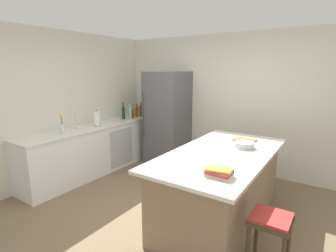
{
  "coord_description": "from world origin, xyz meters",
  "views": [
    {
      "loc": [
        1.69,
        -2.55,
        1.92
      ],
      "look_at": [
        -0.68,
        0.99,
        1.0
      ],
      "focal_mm": 27.7,
      "sensor_mm": 36.0,
      "label": 1
    }
  ],
  "objects_px": {
    "whiskey_bottle": "(141,111)",
    "hot_sauce_bottle": "(132,114)",
    "wine_bottle": "(123,113)",
    "cookbook_stack": "(219,173)",
    "kitchen_island": "(220,186)",
    "refrigerator": "(167,118)",
    "soda_bottle": "(145,109)",
    "flower_vase": "(62,127)",
    "paper_towel_roll": "(97,119)",
    "gin_bottle": "(130,112)",
    "mixing_bowl": "(245,145)",
    "sink_faucet": "(76,120)",
    "vinegar_bottle": "(137,112)",
    "olive_oil_bottle": "(134,112)",
    "bar_stool": "(270,227)",
    "cutting_board": "(245,140)"
  },
  "relations": [
    {
      "from": "sink_faucet",
      "to": "olive_oil_bottle",
      "type": "relative_size",
      "value": 1.07
    },
    {
      "from": "whiskey_bottle",
      "to": "hot_sauce_bottle",
      "type": "bearing_deg",
      "value": -95.98
    },
    {
      "from": "soda_bottle",
      "to": "cookbook_stack",
      "type": "height_order",
      "value": "soda_bottle"
    },
    {
      "from": "bar_stool",
      "to": "sink_faucet",
      "type": "bearing_deg",
      "value": 171.27
    },
    {
      "from": "sink_faucet",
      "to": "mixing_bowl",
      "type": "height_order",
      "value": "sink_faucet"
    },
    {
      "from": "soda_bottle",
      "to": "flower_vase",
      "type": "bearing_deg",
      "value": -91.48
    },
    {
      "from": "bar_stool",
      "to": "cookbook_stack",
      "type": "bearing_deg",
      "value": -170.97
    },
    {
      "from": "flower_vase",
      "to": "gin_bottle",
      "type": "xyz_separation_m",
      "value": [
        0.05,
        1.6,
        0.03
      ]
    },
    {
      "from": "bar_stool",
      "to": "cookbook_stack",
      "type": "height_order",
      "value": "cookbook_stack"
    },
    {
      "from": "sink_faucet",
      "to": "mixing_bowl",
      "type": "distance_m",
      "value": 2.89
    },
    {
      "from": "refrigerator",
      "to": "gin_bottle",
      "type": "relative_size",
      "value": 5.22
    },
    {
      "from": "cookbook_stack",
      "to": "whiskey_bottle",
      "type": "bearing_deg",
      "value": 141.43
    },
    {
      "from": "whiskey_bottle",
      "to": "olive_oil_bottle",
      "type": "distance_m",
      "value": 0.2
    },
    {
      "from": "flower_vase",
      "to": "soda_bottle",
      "type": "bearing_deg",
      "value": 88.52
    },
    {
      "from": "hot_sauce_bottle",
      "to": "gin_bottle",
      "type": "relative_size",
      "value": 0.57
    },
    {
      "from": "whiskey_bottle",
      "to": "cutting_board",
      "type": "xyz_separation_m",
      "value": [
        2.62,
        -0.82,
        -0.1
      ]
    },
    {
      "from": "cutting_board",
      "to": "soda_bottle",
      "type": "bearing_deg",
      "value": 160.69
    },
    {
      "from": "sink_faucet",
      "to": "vinegar_bottle",
      "type": "distance_m",
      "value": 1.56
    },
    {
      "from": "vinegar_bottle",
      "to": "mixing_bowl",
      "type": "distance_m",
      "value": 2.98
    },
    {
      "from": "paper_towel_roll",
      "to": "wine_bottle",
      "type": "height_order",
      "value": "wine_bottle"
    },
    {
      "from": "paper_towel_roll",
      "to": "soda_bottle",
      "type": "bearing_deg",
      "value": 88.34
    },
    {
      "from": "refrigerator",
      "to": "paper_towel_roll",
      "type": "relative_size",
      "value": 6.08
    },
    {
      "from": "gin_bottle",
      "to": "wine_bottle",
      "type": "distance_m",
      "value": 0.15
    },
    {
      "from": "flower_vase",
      "to": "cookbook_stack",
      "type": "bearing_deg",
      "value": -5.39
    },
    {
      "from": "wine_bottle",
      "to": "cookbook_stack",
      "type": "bearing_deg",
      "value": -31.32
    },
    {
      "from": "kitchen_island",
      "to": "mixing_bowl",
      "type": "xyz_separation_m",
      "value": [
        0.17,
        0.35,
        0.49
      ]
    },
    {
      "from": "kitchen_island",
      "to": "refrigerator",
      "type": "xyz_separation_m",
      "value": [
        -1.8,
        1.46,
        0.48
      ]
    },
    {
      "from": "flower_vase",
      "to": "soda_bottle",
      "type": "relative_size",
      "value": 0.9
    },
    {
      "from": "refrigerator",
      "to": "wine_bottle",
      "type": "xyz_separation_m",
      "value": [
        -0.85,
        -0.41,
        0.09
      ]
    },
    {
      "from": "whiskey_bottle",
      "to": "vinegar_bottle",
      "type": "relative_size",
      "value": 1.09
    },
    {
      "from": "bar_stool",
      "to": "mixing_bowl",
      "type": "distance_m",
      "value": 1.23
    },
    {
      "from": "soda_bottle",
      "to": "mixing_bowl",
      "type": "relative_size",
      "value": 1.45
    },
    {
      "from": "sink_faucet",
      "to": "gin_bottle",
      "type": "height_order",
      "value": "gin_bottle"
    },
    {
      "from": "kitchen_island",
      "to": "cookbook_stack",
      "type": "height_order",
      "value": "cookbook_stack"
    },
    {
      "from": "olive_oil_bottle",
      "to": "cutting_board",
      "type": "distance_m",
      "value": 2.74
    },
    {
      "from": "sink_faucet",
      "to": "paper_towel_roll",
      "type": "distance_m",
      "value": 0.4
    },
    {
      "from": "wine_bottle",
      "to": "hot_sauce_bottle",
      "type": "bearing_deg",
      "value": 73.38
    },
    {
      "from": "sink_faucet",
      "to": "hot_sauce_bottle",
      "type": "distance_m",
      "value": 1.38
    },
    {
      "from": "sink_faucet",
      "to": "whiskey_bottle",
      "type": "height_order",
      "value": "whiskey_bottle"
    },
    {
      "from": "paper_towel_roll",
      "to": "hot_sauce_bottle",
      "type": "height_order",
      "value": "paper_towel_roll"
    },
    {
      "from": "gin_bottle",
      "to": "whiskey_bottle",
      "type": "bearing_deg",
      "value": 93.92
    },
    {
      "from": "olive_oil_bottle",
      "to": "mixing_bowl",
      "type": "relative_size",
      "value": 1.1
    },
    {
      "from": "olive_oil_bottle",
      "to": "whiskey_bottle",
      "type": "bearing_deg",
      "value": 77.14
    },
    {
      "from": "vinegar_bottle",
      "to": "cookbook_stack",
      "type": "xyz_separation_m",
      "value": [
        2.87,
        -2.16,
        -0.06
      ]
    },
    {
      "from": "wine_bottle",
      "to": "whiskey_bottle",
      "type": "bearing_deg",
      "value": 79.48
    },
    {
      "from": "vinegar_bottle",
      "to": "refrigerator",
      "type": "bearing_deg",
      "value": 1.96
    },
    {
      "from": "hot_sauce_bottle",
      "to": "gin_bottle",
      "type": "height_order",
      "value": "gin_bottle"
    },
    {
      "from": "gin_bottle",
      "to": "mixing_bowl",
      "type": "relative_size",
      "value": 1.44
    },
    {
      "from": "gin_bottle",
      "to": "wine_bottle",
      "type": "bearing_deg",
      "value": -142.21
    },
    {
      "from": "flower_vase",
      "to": "whiskey_bottle",
      "type": "relative_size",
      "value": 1.06
    }
  ]
}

